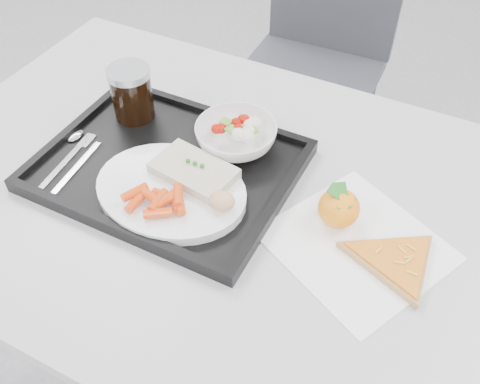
{
  "coord_description": "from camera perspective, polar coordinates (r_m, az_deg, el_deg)",
  "views": [
    {
      "loc": [
        0.32,
        -0.28,
        1.43
      ],
      "look_at": [
        0.03,
        0.29,
        0.77
      ],
      "focal_mm": 40.0,
      "sensor_mm": 36.0,
      "label": 1
    }
  ],
  "objects": [
    {
      "name": "table",
      "position": [
        1.0,
        -1.42,
        -2.54
      ],
      "size": [
        1.2,
        0.8,
        0.75
      ],
      "color": "#BABABD",
      "rests_on": "ground"
    },
    {
      "name": "chair",
      "position": [
        1.78,
        8.35,
        15.38
      ],
      "size": [
        0.44,
        0.44,
        0.93
      ],
      "color": "#323339",
      "rests_on": "ground"
    },
    {
      "name": "tray",
      "position": [
        0.99,
        -7.69,
        2.65
      ],
      "size": [
        0.45,
        0.35,
        0.03
      ],
      "color": "black",
      "rests_on": "table"
    },
    {
      "name": "dinner_plate",
      "position": [
        0.93,
        -7.36,
        0.14
      ],
      "size": [
        0.27,
        0.27,
        0.02
      ],
      "color": "white",
      "rests_on": "tray"
    },
    {
      "name": "fish_fillet",
      "position": [
        0.93,
        -4.94,
        2.3
      ],
      "size": [
        0.15,
        0.11,
        0.03
      ],
      "color": "beige",
      "rests_on": "dinner_plate"
    },
    {
      "name": "bread_roll",
      "position": [
        0.87,
        -1.93,
        -0.93
      ],
      "size": [
        0.05,
        0.04,
        0.03
      ],
      "color": "#DEAF83",
      "rests_on": "dinner_plate"
    },
    {
      "name": "salad_bowl",
      "position": [
        1.0,
        -0.42,
        5.96
      ],
      "size": [
        0.15,
        0.15,
        0.05
      ],
      "color": "white",
      "rests_on": "tray"
    },
    {
      "name": "cola_glass",
      "position": [
        1.08,
        -11.5,
        10.4
      ],
      "size": [
        0.08,
        0.08,
        0.11
      ],
      "color": "black",
      "rests_on": "tray"
    },
    {
      "name": "cutlery",
      "position": [
        1.04,
        -17.35,
        3.98
      ],
      "size": [
        0.09,
        0.17,
        0.01
      ],
      "color": "silver",
      "rests_on": "tray"
    },
    {
      "name": "napkin",
      "position": [
        0.89,
        12.33,
        -5.57
      ],
      "size": [
        0.33,
        0.33,
        0.0
      ],
      "color": "white",
      "rests_on": "table"
    },
    {
      "name": "tangerine",
      "position": [
        0.89,
        10.51,
        -1.68
      ],
      "size": [
        0.08,
        0.08,
        0.07
      ],
      "color": "orange",
      "rests_on": "napkin"
    },
    {
      "name": "pizza_slice",
      "position": [
        0.87,
        16.2,
        -7.08
      ],
      "size": [
        0.2,
        0.2,
        0.02
      ],
      "color": "tan",
      "rests_on": "napkin"
    },
    {
      "name": "carrot_pile",
      "position": [
        0.88,
        -8.46,
        -0.83
      ],
      "size": [
        0.11,
        0.09,
        0.02
      ],
      "color": "#E64511",
      "rests_on": "dinner_plate"
    },
    {
      "name": "salad_contents",
      "position": [
        1.0,
        0.3,
        6.79
      ],
      "size": [
        0.09,
        0.07,
        0.02
      ],
      "color": "#A31005",
      "rests_on": "salad_bowl"
    }
  ]
}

